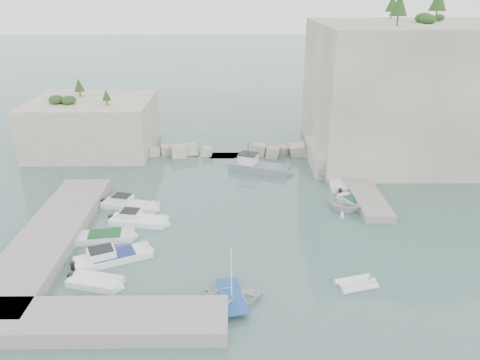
{
  "coord_description": "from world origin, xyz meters",
  "views": [
    {
      "loc": [
        -0.44,
        -37.69,
        21.01
      ],
      "look_at": [
        0.0,
        6.0,
        3.0
      ],
      "focal_mm": 35.0,
      "sensor_mm": 36.0,
      "label": 1
    }
  ],
  "objects_px": {
    "motorboat_b": "(139,223)",
    "rowboat": "(232,302)",
    "tender_east_b": "(353,204)",
    "tender_east_c": "(337,185)",
    "work_boat": "(259,171)",
    "tender_east_d": "(334,181)",
    "motorboat_d": "(114,260)",
    "motorboat_e": "(96,285)",
    "motorboat_a": "(130,208)",
    "inflatable_dinghy": "(356,286)",
    "motorboat_c": "(105,239)",
    "tender_east_a": "(343,211)"
  },
  "relations": [
    {
      "from": "motorboat_b",
      "to": "rowboat",
      "type": "relative_size",
      "value": 1.23
    },
    {
      "from": "tender_east_b",
      "to": "tender_east_c",
      "type": "xyz_separation_m",
      "value": [
        -0.67,
        5.22,
        0.0
      ]
    },
    {
      "from": "rowboat",
      "to": "tender_east_b",
      "type": "bearing_deg",
      "value": -48.97
    },
    {
      "from": "motorboat_b",
      "to": "work_boat",
      "type": "bearing_deg",
      "value": 57.78
    },
    {
      "from": "tender_east_d",
      "to": "motorboat_d",
      "type": "bearing_deg",
      "value": 139.4
    },
    {
      "from": "motorboat_e",
      "to": "tender_east_b",
      "type": "xyz_separation_m",
      "value": [
        23.05,
        14.19,
        0.0
      ]
    },
    {
      "from": "motorboat_a",
      "to": "motorboat_d",
      "type": "relative_size",
      "value": 0.94
    },
    {
      "from": "motorboat_b",
      "to": "motorboat_e",
      "type": "bearing_deg",
      "value": -88.56
    },
    {
      "from": "tender_east_c",
      "to": "inflatable_dinghy",
      "type": "bearing_deg",
      "value": 176.55
    },
    {
      "from": "motorboat_b",
      "to": "tender_east_b",
      "type": "height_order",
      "value": "motorboat_b"
    },
    {
      "from": "motorboat_d",
      "to": "tender_east_d",
      "type": "height_order",
      "value": "tender_east_d"
    },
    {
      "from": "tender_east_d",
      "to": "work_boat",
      "type": "xyz_separation_m",
      "value": [
        -8.66,
        3.24,
        0.0
      ]
    },
    {
      "from": "work_boat",
      "to": "motorboat_b",
      "type": "bearing_deg",
      "value": -109.93
    },
    {
      "from": "tender_east_b",
      "to": "work_boat",
      "type": "relative_size",
      "value": 0.51
    },
    {
      "from": "motorboat_b",
      "to": "work_boat",
      "type": "height_order",
      "value": "work_boat"
    },
    {
      "from": "motorboat_e",
      "to": "tender_east_d",
      "type": "relative_size",
      "value": 1.03
    },
    {
      "from": "motorboat_b",
      "to": "tender_east_c",
      "type": "bearing_deg",
      "value": 33.43
    },
    {
      "from": "motorboat_d",
      "to": "motorboat_e",
      "type": "distance_m",
      "value": 3.55
    },
    {
      "from": "motorboat_d",
      "to": "inflatable_dinghy",
      "type": "distance_m",
      "value": 19.68
    },
    {
      "from": "motorboat_e",
      "to": "motorboat_b",
      "type": "bearing_deg",
      "value": 96.66
    },
    {
      "from": "motorboat_a",
      "to": "motorboat_b",
      "type": "relative_size",
      "value": 1.08
    },
    {
      "from": "motorboat_a",
      "to": "inflatable_dinghy",
      "type": "distance_m",
      "value": 24.32
    },
    {
      "from": "motorboat_e",
      "to": "tender_east_c",
      "type": "xyz_separation_m",
      "value": [
        22.38,
        19.41,
        0.0
      ]
    },
    {
      "from": "motorboat_c",
      "to": "tender_east_d",
      "type": "height_order",
      "value": "tender_east_d"
    },
    {
      "from": "motorboat_b",
      "to": "rowboat",
      "type": "height_order",
      "value": "motorboat_b"
    },
    {
      "from": "motorboat_c",
      "to": "work_boat",
      "type": "distance_m",
      "value": 22.35
    },
    {
      "from": "motorboat_c",
      "to": "motorboat_d",
      "type": "height_order",
      "value": "motorboat_d"
    },
    {
      "from": "tender_east_d",
      "to": "tender_east_c",
      "type": "bearing_deg",
      "value": -165.82
    },
    {
      "from": "motorboat_a",
      "to": "motorboat_e",
      "type": "height_order",
      "value": "motorboat_a"
    },
    {
      "from": "tender_east_d",
      "to": "tender_east_b",
      "type": "bearing_deg",
      "value": -162.22
    },
    {
      "from": "rowboat",
      "to": "tender_east_c",
      "type": "distance_m",
      "value": 24.7
    },
    {
      "from": "motorboat_b",
      "to": "tender_east_a",
      "type": "bearing_deg",
      "value": 16.04
    },
    {
      "from": "inflatable_dinghy",
      "to": "motorboat_a",
      "type": "bearing_deg",
      "value": 129.5
    },
    {
      "from": "motorboat_d",
      "to": "rowboat",
      "type": "xyz_separation_m",
      "value": [
        9.86,
        -5.7,
        0.0
      ]
    },
    {
      "from": "motorboat_c",
      "to": "rowboat",
      "type": "height_order",
      "value": "rowboat"
    },
    {
      "from": "motorboat_a",
      "to": "work_boat",
      "type": "xyz_separation_m",
      "value": [
        13.8,
        10.33,
        0.0
      ]
    },
    {
      "from": "tender_east_d",
      "to": "work_boat",
      "type": "bearing_deg",
      "value": 80.75
    },
    {
      "from": "motorboat_b",
      "to": "motorboat_d",
      "type": "xyz_separation_m",
      "value": [
        -0.87,
        -6.57,
        0.0
      ]
    },
    {
      "from": "rowboat",
      "to": "tender_east_c",
      "type": "xyz_separation_m",
      "value": [
        11.97,
        21.6,
        0.0
      ]
    },
    {
      "from": "motorboat_a",
      "to": "motorboat_d",
      "type": "height_order",
      "value": "same"
    },
    {
      "from": "tender_east_a",
      "to": "tender_east_b",
      "type": "distance_m",
      "value": 2.3
    },
    {
      "from": "motorboat_b",
      "to": "work_boat",
      "type": "distance_m",
      "value": 18.42
    },
    {
      "from": "motorboat_b",
      "to": "tender_east_d",
      "type": "relative_size",
      "value": 1.37
    },
    {
      "from": "motorboat_b",
      "to": "motorboat_c",
      "type": "relative_size",
      "value": 1.06
    },
    {
      "from": "motorboat_b",
      "to": "motorboat_d",
      "type": "bearing_deg",
      "value": -88.06
    },
    {
      "from": "motorboat_d",
      "to": "tender_east_d",
      "type": "relative_size",
      "value": 1.57
    },
    {
      "from": "rowboat",
      "to": "motorboat_b",
      "type": "bearing_deg",
      "value": 24.93
    },
    {
      "from": "motorboat_e",
      "to": "rowboat",
      "type": "bearing_deg",
      "value": 2.75
    },
    {
      "from": "rowboat",
      "to": "work_boat",
      "type": "xyz_separation_m",
      "value": [
        3.25,
        26.03,
        0.0
      ]
    },
    {
      "from": "inflatable_dinghy",
      "to": "tender_east_a",
      "type": "relative_size",
      "value": 0.92
    }
  ]
}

